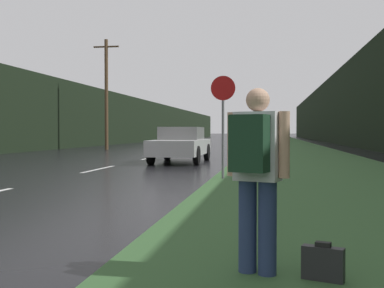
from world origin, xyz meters
TOP-DOWN VIEW (x-y plane):
  - grass_verge at (7.11, 40.00)m, footprint 6.00×240.00m
  - lane_stripe_c at (0.00, 14.84)m, footprint 0.12×3.00m
  - lane_stripe_d at (0.00, 21.84)m, footprint 0.12×3.00m
  - lane_stripe_e at (0.00, 28.84)m, footprint 0.12×3.00m
  - treeline_far_side at (-10.11, 50.00)m, footprint 2.00×140.00m
  - treeline_near_side at (13.11, 50.00)m, footprint 2.00×140.00m
  - utility_pole_far at (-5.55, 31.52)m, footprint 1.80×0.24m
  - stop_sign at (4.42, 12.13)m, footprint 0.64×0.07m
  - hitchhiker_with_backpack at (5.51, 3.71)m, footprint 0.54×0.49m
  - suitcase at (6.07, 3.63)m, footprint 0.36×0.21m
  - car_passing_near at (2.06, 18.83)m, footprint 1.96×4.79m

SIDE VIEW (x-z plane):
  - lane_stripe_c at x=0.00m, z-range 0.00..0.01m
  - lane_stripe_d at x=0.00m, z-range 0.00..0.01m
  - lane_stripe_e at x=0.00m, z-range 0.00..0.01m
  - grass_verge at x=7.11m, z-range 0.00..0.02m
  - suitcase at x=6.07m, z-range -0.01..0.33m
  - car_passing_near at x=2.06m, z-range 0.02..1.46m
  - hitchhiker_with_backpack at x=5.51m, z-range 0.12..1.75m
  - stop_sign at x=4.42m, z-range 0.29..3.00m
  - treeline_far_side at x=-10.11m, z-range 0.00..5.05m
  - treeline_near_side at x=13.11m, z-range 0.00..7.23m
  - utility_pole_far at x=-5.55m, z-range 0.13..7.74m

